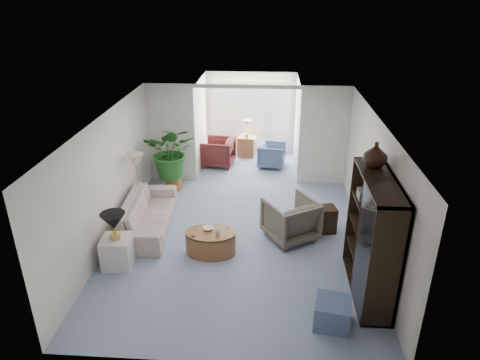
# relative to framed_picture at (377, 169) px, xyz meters

# --- Properties ---
(floor) EXTENTS (6.00, 6.00, 0.00)m
(floor) POSITION_rel_framed_picture_xyz_m (-2.46, 0.10, -1.70)
(floor) COLOR #8694B1
(floor) RESTS_ON ground
(sunroom_floor) EXTENTS (2.60, 2.60, 0.00)m
(sunroom_floor) POSITION_rel_framed_picture_xyz_m (-2.46, 4.20, -1.70)
(sunroom_floor) COLOR #8694B1
(sunroom_floor) RESTS_ON ground
(back_pier_left) EXTENTS (1.20, 0.12, 2.50)m
(back_pier_left) POSITION_rel_framed_picture_xyz_m (-4.36, 3.10, -0.45)
(back_pier_left) COLOR white
(back_pier_left) RESTS_ON ground
(back_pier_right) EXTENTS (1.20, 0.12, 2.50)m
(back_pier_right) POSITION_rel_framed_picture_xyz_m (-0.56, 3.10, -0.45)
(back_pier_right) COLOR white
(back_pier_right) RESTS_ON ground
(back_header) EXTENTS (2.60, 0.12, 0.10)m
(back_header) POSITION_rel_framed_picture_xyz_m (-2.46, 3.10, 0.75)
(back_header) COLOR white
(back_header) RESTS_ON back_pier_left
(window_pane) EXTENTS (2.20, 0.02, 1.50)m
(window_pane) POSITION_rel_framed_picture_xyz_m (-2.46, 5.28, -0.30)
(window_pane) COLOR white
(window_blinds) EXTENTS (2.20, 0.02, 1.50)m
(window_blinds) POSITION_rel_framed_picture_xyz_m (-2.46, 5.25, -0.30)
(window_blinds) COLOR white
(framed_picture) EXTENTS (0.04, 0.50, 0.40)m
(framed_picture) POSITION_rel_framed_picture_xyz_m (0.00, 0.00, 0.00)
(framed_picture) COLOR beige
(sofa) EXTENTS (1.03, 2.33, 0.67)m
(sofa) POSITION_rel_framed_picture_xyz_m (-4.37, 0.57, -1.37)
(sofa) COLOR beige
(sofa) RESTS_ON ground
(end_table) EXTENTS (0.54, 0.54, 0.56)m
(end_table) POSITION_rel_framed_picture_xyz_m (-4.57, -0.78, -1.42)
(end_table) COLOR silver
(end_table) RESTS_ON ground
(table_lamp) EXTENTS (0.44, 0.44, 0.30)m
(table_lamp) POSITION_rel_framed_picture_xyz_m (-4.57, -0.78, -0.79)
(table_lamp) COLOR black
(table_lamp) RESTS_ON end_table
(floor_lamp) EXTENTS (0.36, 0.36, 0.28)m
(floor_lamp) POSITION_rel_framed_picture_xyz_m (-4.73, 1.23, -0.45)
(floor_lamp) COLOR beige
(floor_lamp) RESTS_ON ground
(coffee_table) EXTENTS (1.19, 1.19, 0.45)m
(coffee_table) POSITION_rel_framed_picture_xyz_m (-2.95, -0.26, -1.47)
(coffee_table) COLOR brown
(coffee_table) RESTS_ON ground
(coffee_bowl) EXTENTS (0.25, 0.25, 0.05)m
(coffee_bowl) POSITION_rel_framed_picture_xyz_m (-3.00, -0.16, -1.23)
(coffee_bowl) COLOR white
(coffee_bowl) RESTS_ON coffee_table
(coffee_cup) EXTENTS (0.14, 0.14, 0.10)m
(coffee_cup) POSITION_rel_framed_picture_xyz_m (-2.80, -0.36, -1.20)
(coffee_cup) COLOR beige
(coffee_cup) RESTS_ON coffee_table
(wingback_chair) EXTENTS (1.25, 1.26, 0.84)m
(wingback_chair) POSITION_rel_framed_picture_xyz_m (-1.43, 0.39, -1.28)
(wingback_chair) COLOR #645C4F
(wingback_chair) RESTS_ON ground
(side_table_dark) EXTENTS (0.52, 0.45, 0.54)m
(side_table_dark) POSITION_rel_framed_picture_xyz_m (-0.73, 0.69, -1.43)
(side_table_dark) COLOR black
(side_table_dark) RESTS_ON ground
(entertainment_cabinet) EXTENTS (0.49, 1.82, 2.02)m
(entertainment_cabinet) POSITION_rel_framed_picture_xyz_m (-0.23, -1.17, -0.69)
(entertainment_cabinet) COLOR black
(entertainment_cabinet) RESTS_ON ground
(cabinet_urn) EXTENTS (0.38, 0.38, 0.40)m
(cabinet_urn) POSITION_rel_framed_picture_xyz_m (-0.23, -0.67, 0.52)
(cabinet_urn) COLOR black
(cabinet_urn) RESTS_ON entertainment_cabinet
(ottoman) EXTENTS (0.61, 0.61, 0.42)m
(ottoman) POSITION_rel_framed_picture_xyz_m (-0.89, -2.04, -1.49)
(ottoman) COLOR slate
(ottoman) RESTS_ON ground
(plant_pot) EXTENTS (0.40, 0.40, 0.32)m
(plant_pot) POSITION_rel_framed_picture_xyz_m (-4.23, 2.49, -1.54)
(plant_pot) COLOR #9E5C2E
(plant_pot) RESTS_ON ground
(house_plant) EXTENTS (1.22, 1.06, 1.35)m
(house_plant) POSITION_rel_framed_picture_xyz_m (-4.23, 2.49, -0.70)
(house_plant) COLOR #256321
(house_plant) RESTS_ON plant_pot
(sunroom_chair_blue) EXTENTS (0.82, 0.80, 0.67)m
(sunroom_chair_blue) POSITION_rel_framed_picture_xyz_m (-1.80, 4.14, -1.37)
(sunroom_chair_blue) COLOR slate
(sunroom_chair_blue) RESTS_ON ground
(sunroom_chair_maroon) EXTENTS (0.94, 0.92, 0.77)m
(sunroom_chair_maroon) POSITION_rel_framed_picture_xyz_m (-3.30, 4.14, -1.32)
(sunroom_chair_maroon) COLOR #5A231E
(sunroom_chair_maroon) RESTS_ON ground
(sunroom_table) EXTENTS (0.53, 0.44, 0.60)m
(sunroom_table) POSITION_rel_framed_picture_xyz_m (-2.55, 4.89, -1.40)
(sunroom_table) COLOR brown
(sunroom_table) RESTS_ON ground
(shelf_clutter) EXTENTS (0.30, 1.17, 0.61)m
(shelf_clutter) POSITION_rel_framed_picture_xyz_m (-0.28, -1.23, -0.31)
(shelf_clutter) COLOR #342F29
(shelf_clutter) RESTS_ON entertainment_cabinet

